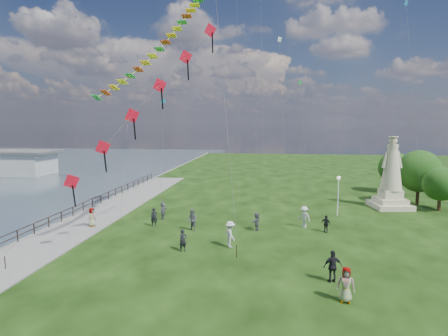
# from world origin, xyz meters

# --- Properties ---
(waterfront) EXTENTS (200.00, 200.00, 1.51)m
(waterfront) POSITION_xyz_m (-15.24, 8.99, -0.06)
(waterfront) COLOR #2D3F44
(waterfront) RESTS_ON ground
(statue) EXTENTS (4.29, 4.29, 7.66)m
(statue) POSITION_xyz_m (15.45, 20.06, 2.90)
(statue) COLOR #C1B692
(statue) RESTS_ON ground
(lamppost) EXTENTS (0.37, 0.37, 3.95)m
(lamppost) POSITION_xyz_m (9.25, 15.72, 2.85)
(lamppost) COLOR silver
(lamppost) RESTS_ON ground
(tree_row) EXTENTS (5.22, 13.87, 6.10)m
(tree_row) POSITION_xyz_m (19.07, 23.75, 3.42)
(tree_row) COLOR #382314
(tree_row) RESTS_ON ground
(person_0) EXTENTS (0.68, 0.66, 1.58)m
(person_0) POSITION_xyz_m (-3.40, 3.79, 0.79)
(person_0) COLOR black
(person_0) RESTS_ON ground
(person_1) EXTENTS (1.06, 0.99, 1.86)m
(person_1) POSITION_xyz_m (-3.80, 8.84, 0.93)
(person_1) COLOR #595960
(person_1) RESTS_ON ground
(person_2) EXTENTS (1.17, 1.40, 1.93)m
(person_2) POSITION_xyz_m (-0.17, 5.13, 0.97)
(person_2) COLOR silver
(person_2) RESTS_ON ground
(person_3) EXTENTS (1.20, 0.82, 1.87)m
(person_3) POSITION_xyz_m (6.31, -0.20, 0.93)
(person_3) COLOR black
(person_3) RESTS_ON ground
(person_4) EXTENTS (0.97, 0.67, 1.83)m
(person_4) POSITION_xyz_m (6.59, -2.57, 0.91)
(person_4) COLOR #595960
(person_4) RESTS_ON ground
(person_5) EXTENTS (0.71, 1.55, 1.65)m
(person_5) POSITION_xyz_m (-7.39, 12.37, 0.83)
(person_5) COLOR #595960
(person_5) RESTS_ON ground
(person_6) EXTENTS (0.70, 0.59, 1.64)m
(person_6) POSITION_xyz_m (-7.45, 9.81, 0.82)
(person_6) COLOR black
(person_6) RESTS_ON ground
(person_8) EXTENTS (1.35, 1.22, 1.88)m
(person_8) POSITION_xyz_m (5.64, 11.07, 0.94)
(person_8) COLOR silver
(person_8) RESTS_ON ground
(person_9) EXTENTS (0.94, 0.86, 1.46)m
(person_9) POSITION_xyz_m (7.31, 9.84, 0.73)
(person_9) COLOR black
(person_9) RESTS_ON ground
(person_10) EXTENTS (0.60, 0.86, 1.63)m
(person_10) POSITION_xyz_m (-12.73, 8.76, 0.81)
(person_10) COLOR #595960
(person_10) RESTS_ON ground
(person_11) EXTENTS (1.13, 1.58, 1.57)m
(person_11) POSITION_xyz_m (1.58, 9.65, 0.78)
(person_11) COLOR #595960
(person_11) RESTS_ON ground
(red_kite_train) EXTENTS (11.91, 9.35, 16.63)m
(red_kite_train) POSITION_xyz_m (-6.33, 4.61, 10.31)
(red_kite_train) COLOR black
(red_kite_train) RESTS_ON ground
(small_kites) EXTENTS (29.76, 17.47, 28.47)m
(small_kites) POSITION_xyz_m (1.25, 22.48, 15.14)
(small_kites) COLOR teal
(small_kites) RESTS_ON ground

